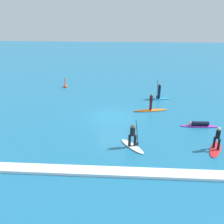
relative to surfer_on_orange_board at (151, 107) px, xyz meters
name	(u,v)px	position (x,y,z in m)	size (l,w,h in m)	color
ground_plane	(112,117)	(-3.59, -1.85, -0.37)	(120.00, 120.00, 0.00)	#1E6B93
surfer_on_orange_board	(151,107)	(0.00, 0.00, 0.00)	(3.33, 1.31, 1.70)	orange
surfer_on_white_board	(132,141)	(-1.81, -7.13, 0.12)	(1.95, 2.32, 2.07)	white
surfer_on_purple_board	(199,125)	(3.76, -3.37, -0.21)	(3.12, 0.64, 0.46)	purple
surfer_on_blue_board	(159,95)	(1.15, 3.57, 0.10)	(2.91, 1.17, 2.14)	#1E8CD1
surfer_on_red_board	(216,144)	(3.93, -7.15, 0.05)	(1.65, 2.55, 1.71)	red
marker_buoy	(65,86)	(-10.05, 7.37, -0.18)	(0.49, 0.49, 1.29)	#E55119
wave_crest	(103,171)	(-3.59, -10.35, -0.28)	(14.47, 0.90, 0.18)	white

